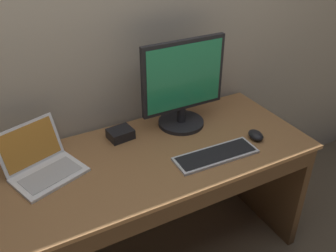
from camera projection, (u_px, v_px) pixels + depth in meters
The scene contains 7 objects.
back_wall at pixel (108, 9), 1.82m from camera, with size 4.25×0.04×2.83m, color #ADA38E.
desk at pixel (149, 195), 1.98m from camera, with size 1.72×0.71×0.77m.
laptop_white at pixel (42, 163), 1.73m from camera, with size 0.39×0.37×0.21m.
external_monitor at pixel (183, 86), 1.99m from camera, with size 0.48×0.26×0.50m.
wired_keyboard at pixel (216, 155), 1.85m from camera, with size 0.44×0.16×0.02m.
computer_mouse at pixel (256, 135), 1.99m from camera, with size 0.07×0.10×0.04m, color black.
external_drive_box at pixel (120, 134), 1.99m from camera, with size 0.13×0.10×0.05m, color black.
Camera 1 is at (-0.62, -1.38, 1.87)m, focal length 39.58 mm.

